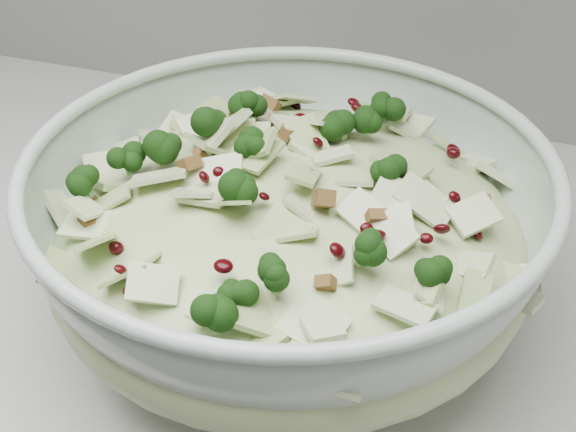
# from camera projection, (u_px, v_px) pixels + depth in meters

# --- Properties ---
(mixing_bowl) EXTENTS (0.51, 0.51, 0.16)m
(mixing_bowl) POSITION_uv_depth(u_px,v_px,m) (289.00, 241.00, 0.62)
(mixing_bowl) COLOR #A3B4A8
(mixing_bowl) RESTS_ON counter
(salad) EXTENTS (0.41, 0.41, 0.16)m
(salad) POSITION_uv_depth(u_px,v_px,m) (289.00, 214.00, 0.60)
(salad) COLOR #BAC788
(salad) RESTS_ON mixing_bowl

